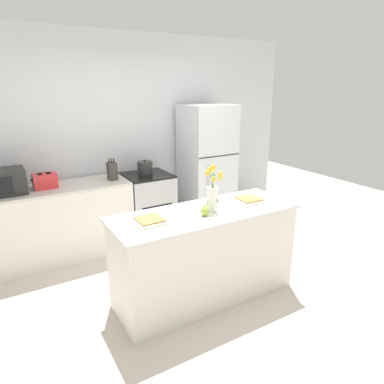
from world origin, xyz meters
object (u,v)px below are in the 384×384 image
(flower_vase, at_px, (212,195))
(stove_range, at_px, (148,206))
(plate_setting_left, at_px, (150,220))
(microwave, at_px, (1,182))
(plate_setting_right, at_px, (249,199))
(toaster, at_px, (45,181))
(pear_figurine, at_px, (205,210))
(refrigerator, at_px, (207,167))
(knife_block, at_px, (112,171))
(cooking_pot, at_px, (145,168))

(flower_vase, bearing_deg, stove_range, 88.27)
(plate_setting_left, bearing_deg, microwave, 123.96)
(plate_setting_right, bearing_deg, microwave, 144.08)
(toaster, bearing_deg, plate_setting_right, -42.60)
(pear_figurine, height_order, plate_setting_left, pear_figurine)
(plate_setting_right, bearing_deg, flower_vase, -172.10)
(flower_vase, xyz_separation_m, plate_setting_right, (0.50, 0.07, -0.15))
(microwave, bearing_deg, stove_range, 0.02)
(refrigerator, xyz_separation_m, plate_setting_left, (-1.60, -1.56, 0.03))
(refrigerator, distance_m, pear_figurine, 2.04)
(plate_setting_left, relative_size, toaster, 1.11)
(microwave, bearing_deg, plate_setting_left, -56.04)
(pear_figurine, relative_size, knife_block, 0.49)
(pear_figurine, distance_m, plate_setting_left, 0.50)
(microwave, height_order, knife_block, same)
(pear_figurine, bearing_deg, toaster, 122.48)
(toaster, bearing_deg, microwave, -177.72)
(stove_range, xyz_separation_m, plate_setting_left, (-0.65, -1.56, 0.47))
(microwave, bearing_deg, cooking_pot, 1.22)
(flower_vase, distance_m, plate_setting_right, 0.53)
(plate_setting_left, bearing_deg, flower_vase, -6.59)
(flower_vase, xyz_separation_m, knife_block, (-0.43, 1.61, -0.06))
(microwave, bearing_deg, refrigerator, 0.03)
(flower_vase, height_order, plate_setting_right, flower_vase)
(stove_range, bearing_deg, cooking_pot, 109.50)
(plate_setting_left, xyz_separation_m, knife_block, (0.17, 1.54, 0.09))
(plate_setting_left, bearing_deg, refrigerator, 44.27)
(pear_figurine, distance_m, plate_setting_right, 0.64)
(refrigerator, xyz_separation_m, pear_figurine, (-1.12, -1.70, 0.07))
(refrigerator, height_order, cooking_pot, refrigerator)
(toaster, relative_size, microwave, 0.58)
(plate_setting_right, relative_size, microwave, 0.65)
(stove_range, height_order, pear_figurine, pear_figurine)
(pear_figurine, bearing_deg, flower_vase, 28.08)
(plate_setting_left, distance_m, microwave, 1.88)
(pear_figurine, bearing_deg, microwave, 132.03)
(refrigerator, relative_size, cooking_pot, 8.59)
(toaster, bearing_deg, flower_vase, -53.59)
(refrigerator, relative_size, plate_setting_right, 5.73)
(refrigerator, xyz_separation_m, plate_setting_right, (-0.50, -1.56, 0.03))
(plate_setting_left, relative_size, knife_block, 1.15)
(refrigerator, bearing_deg, microwave, -179.97)
(plate_setting_right, bearing_deg, refrigerator, 72.30)
(refrigerator, relative_size, toaster, 6.35)
(plate_setting_right, bearing_deg, plate_setting_left, 180.00)
(stove_range, bearing_deg, flower_vase, -91.73)
(plate_setting_left, distance_m, knife_block, 1.55)
(flower_vase, distance_m, cooking_pot, 1.67)
(stove_range, bearing_deg, refrigerator, 0.04)
(refrigerator, height_order, knife_block, refrigerator)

